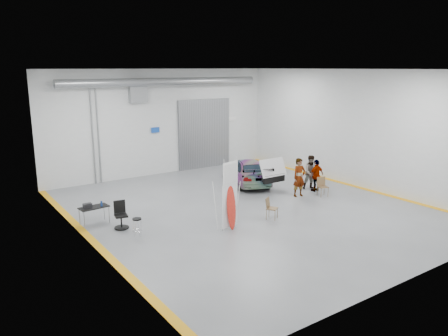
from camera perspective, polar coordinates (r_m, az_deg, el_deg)
ground at (r=19.42m, az=3.00°, el=-5.24°), size 16.00×16.00×0.00m
room_shell at (r=20.47m, az=-0.16°, el=7.42°), size 14.02×16.18×6.01m
sedan_car at (r=23.39m, az=3.04°, el=-0.41°), size 3.41×4.84×1.30m
person_a at (r=21.19m, az=9.79°, el=-1.21°), size 0.73×0.52×1.87m
person_b at (r=22.59m, az=11.35°, el=-0.56°), size 1.05×0.94×1.75m
person_c at (r=22.27m, az=11.97°, el=-0.95°), size 0.95×0.41×1.62m
surfboard_display at (r=16.54m, az=0.77°, el=-4.35°), size 0.79×0.31×2.81m
folding_chair_near at (r=18.07m, az=6.26°, el=-5.79°), size 0.57×0.62×0.89m
folding_chair_far at (r=21.58m, az=12.74°, el=-2.87°), size 0.54×0.57×0.92m
shop_stool at (r=16.48m, az=-11.26°, el=-7.61°), size 0.35×0.35×0.69m
work_table at (r=18.01m, az=-16.83°, el=-4.91°), size 1.17×0.67×0.92m
office_chair at (r=17.38m, az=-13.37°, el=-6.19°), size 0.56×0.57×1.06m
trunk_lid at (r=21.74m, az=6.27°, el=0.30°), size 1.52×0.92×0.04m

